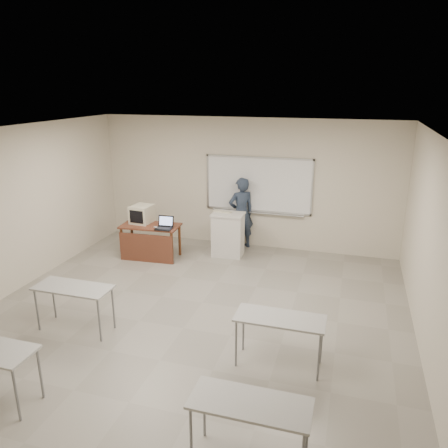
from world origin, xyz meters
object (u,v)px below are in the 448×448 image
(crt_monitor, at_px, (142,214))
(laptop, at_px, (165,226))
(instructor_desk, at_px, (149,237))
(podium, at_px, (228,234))
(presenter, at_px, (241,213))
(mouse, at_px, (156,227))
(keyboard, at_px, (223,212))
(whiteboard, at_px, (258,185))

(crt_monitor, distance_m, laptop, 0.71)
(laptop, bearing_deg, instructor_desk, 174.64)
(podium, distance_m, presenter, 0.69)
(podium, xyz_separation_m, mouse, (-1.40, -0.75, 0.28))
(instructor_desk, distance_m, keyboard, 1.72)
(whiteboard, relative_size, keyboard, 5.88)
(presenter, bearing_deg, whiteboard, 171.18)
(instructor_desk, distance_m, podium, 1.75)
(instructor_desk, height_order, podium, podium)
(instructor_desk, xyz_separation_m, keyboard, (1.45, 0.79, 0.47))
(podium, height_order, presenter, presenter)
(crt_monitor, xyz_separation_m, laptop, (0.65, -0.25, -0.14))
(podium, relative_size, crt_monitor, 2.05)
(whiteboard, distance_m, presenter, 0.75)
(mouse, relative_size, presenter, 0.06)
(whiteboard, height_order, instructor_desk, whiteboard)
(mouse, bearing_deg, presenter, 55.47)
(podium, relative_size, keyboard, 2.32)
(instructor_desk, relative_size, podium, 1.30)
(crt_monitor, distance_m, mouse, 0.56)
(laptop, distance_m, keyboard, 1.33)
(podium, bearing_deg, laptop, -151.29)
(whiteboard, xyz_separation_m, keyboard, (-0.65, -0.69, -0.49))
(presenter, bearing_deg, keyboard, 22.48)
(whiteboard, height_order, keyboard, whiteboard)
(whiteboard, height_order, podium, whiteboard)
(instructor_desk, distance_m, presenter, 2.20)
(whiteboard, relative_size, mouse, 26.16)
(laptop, height_order, presenter, presenter)
(mouse, bearing_deg, instructor_desk, -177.79)
(instructor_desk, bearing_deg, presenter, 32.82)
(instructor_desk, xyz_separation_m, laptop, (0.40, -0.01, 0.29))
(mouse, distance_m, keyboard, 1.52)
(podium, bearing_deg, presenter, 73.35)
(crt_monitor, bearing_deg, laptop, -16.54)
(podium, xyz_separation_m, laptop, (-1.20, -0.72, 0.32))
(laptop, relative_size, presenter, 0.20)
(mouse, xyz_separation_m, keyboard, (1.25, 0.83, 0.22))
(podium, relative_size, laptop, 2.86)
(mouse, height_order, presenter, presenter)
(crt_monitor, relative_size, mouse, 5.05)
(instructor_desk, relative_size, mouse, 13.41)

